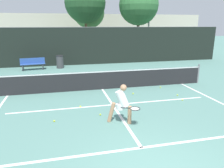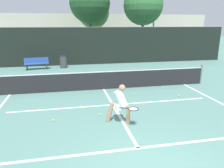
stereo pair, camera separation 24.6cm
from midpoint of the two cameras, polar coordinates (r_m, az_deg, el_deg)
The scene contains 22 objects.
court_baseline_near at distance 6.18m, azimuth 8.04°, elevation -16.26°, with size 11.00×0.10×0.01m, color white.
court_service_line at distance 9.08m, azimuth 1.00°, elevation -5.44°, with size 8.25×0.10×0.01m, color white.
court_center_mark at distance 8.60m, azimuth 1.77°, elevation -6.66°, with size 0.10×5.63×0.01m, color white.
court_sideline_right at distance 10.54m, azimuth 26.46°, elevation -4.11°, with size 0.10×6.63×0.01m, color white.
net at distance 11.07m, azimuth -1.56°, elevation 1.17°, with size 11.09×0.09×1.07m.
fence_back at distance 18.04m, azimuth -5.70°, elevation 9.82°, with size 24.00×0.06×3.01m.
player_practicing at distance 7.22m, azimuth 3.21°, elevation -4.86°, with size 1.03×0.88×1.35m.
tennis_ball_scattered_0 at distance 7.84m, azimuth -14.16°, elevation -9.17°, with size 0.07×0.07×0.07m, color #D1E033.
tennis_ball_scattered_1 at distance 10.44m, azimuth 6.46°, elevation -2.54°, with size 0.07×0.07×0.07m, color #D1E033.
tennis_ball_scattered_2 at distance 10.59m, azimuth 17.72°, elevation -2.92°, with size 0.07×0.07×0.07m, color #D1E033.
tennis_ball_scattered_3 at distance 8.91m, azimuth -7.46°, elevation -5.76°, with size 0.07×0.07×0.07m, color #D1E033.
tennis_ball_scattered_4 at distance 11.67m, azimuth 13.59°, elevation -0.94°, with size 0.07×0.07×0.07m, color #D1E033.
tennis_ball_scattered_5 at distance 10.00m, azimuth 18.85°, elevation -4.11°, with size 0.07×0.07×0.07m, color #D1E033.
tennis_ball_scattered_6 at distance 8.08m, azimuth -2.37°, elevation -7.93°, with size 0.07×0.07×0.07m, color #D1E033.
courtside_bench at distance 16.89m, azimuth -18.71°, elevation 5.20°, with size 1.74×0.61×0.86m.
trash_bin at distance 16.98m, azimuth -12.17°, elevation 5.75°, with size 0.55×0.55×0.96m.
parked_car at distance 22.36m, azimuth -1.80°, elevation 8.70°, with size 1.73×4.29×1.47m.
floodlight_mast at distance 25.97m, azimuth 11.33°, elevation 19.87°, with size 1.10×0.24×8.46m.
tree_west at distance 24.55m, azimuth -5.51°, elevation 20.38°, with size 4.29×4.29×7.54m.
tree_mid at distance 23.90m, azimuth 8.49°, elevation 19.69°, with size 4.05×4.05×7.12m.
tree_east at distance 26.38m, azimuth -4.59°, elevation 18.12°, with size 3.58×3.58×6.30m.
building_far at distance 30.79m, azimuth -8.35°, elevation 13.44°, with size 36.00×2.40×4.51m, color beige.
Camera 2 is at (-1.74, -3.73, 3.23)m, focal length 35.00 mm.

